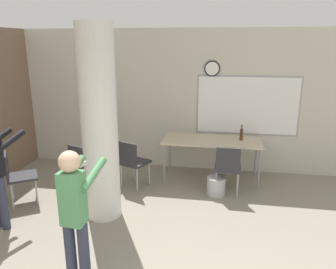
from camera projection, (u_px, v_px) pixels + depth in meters
name	position (u px, v px, depth m)	size (l,w,h in m)	color
wall_back	(192.00, 101.00, 6.55)	(8.00, 0.15, 2.80)	beige
support_pillar	(99.00, 125.00, 4.62)	(0.51, 0.51, 2.80)	silver
folding_table	(212.00, 142.00, 6.13)	(1.83, 0.77, 0.77)	beige
bottle_on_table	(241.00, 134.00, 6.09)	(0.06, 0.06, 0.29)	#4C3319
waste_bin	(216.00, 186.00, 5.61)	(0.32, 0.32, 0.32)	#B2B2B7
chair_near_pillar	(84.00, 164.00, 5.63)	(0.57, 0.57, 0.87)	#2D2D33
chair_table_right	(228.00, 166.00, 5.55)	(0.45, 0.45, 0.87)	#2D2D33
chair_table_left	(132.00, 160.00, 5.82)	(0.58, 0.58, 0.87)	#2D2D33
chair_by_left_wall	(17.00, 174.00, 5.22)	(0.61, 0.61, 0.87)	#2D2D33
person_playing_front	(75.00, 211.00, 3.26)	(0.38, 0.63, 1.55)	#2D3347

